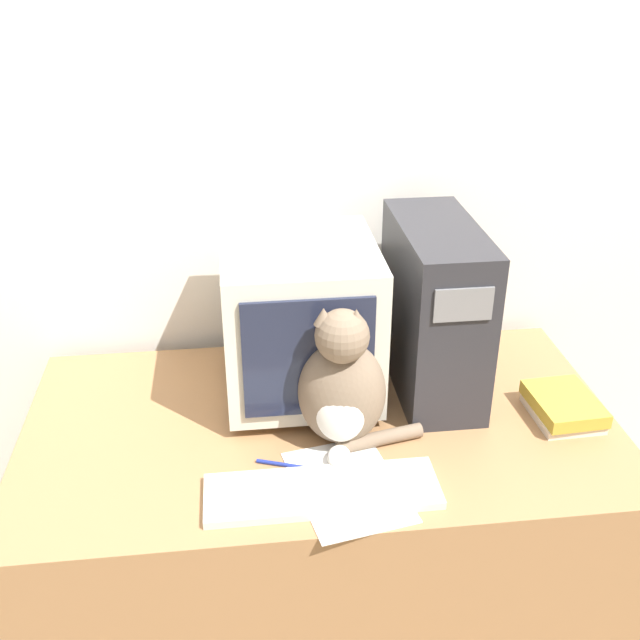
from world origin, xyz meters
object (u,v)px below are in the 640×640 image
(computer_tower, at_px, (434,309))
(keyboard, at_px, (322,491))
(cat, at_px, (343,387))
(pen, at_px, (287,465))
(crt_monitor, at_px, (300,320))
(book_stack, at_px, (563,407))

(computer_tower, distance_m, keyboard, 0.55)
(cat, height_order, pen, cat)
(keyboard, bearing_deg, computer_tower, 50.68)
(crt_monitor, distance_m, pen, 0.36)
(crt_monitor, height_order, book_stack, crt_monitor)
(cat, relative_size, pen, 2.65)
(book_stack, relative_size, pen, 1.47)
(cat, bearing_deg, computer_tower, 51.49)
(keyboard, xyz_separation_m, book_stack, (0.61, 0.21, 0.02))
(keyboard, xyz_separation_m, pen, (-0.07, 0.10, -0.01))
(book_stack, bearing_deg, keyboard, -161.07)
(cat, xyz_separation_m, book_stack, (0.54, 0.03, -0.12))
(crt_monitor, height_order, keyboard, crt_monitor)
(keyboard, relative_size, cat, 1.39)
(crt_monitor, bearing_deg, computer_tower, -0.30)
(computer_tower, relative_size, book_stack, 2.23)
(crt_monitor, relative_size, computer_tower, 0.91)
(book_stack, bearing_deg, pen, -170.81)
(keyboard, distance_m, cat, 0.23)
(book_stack, bearing_deg, crt_monitor, 162.66)
(keyboard, relative_size, book_stack, 2.51)
(keyboard, bearing_deg, pen, 123.24)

